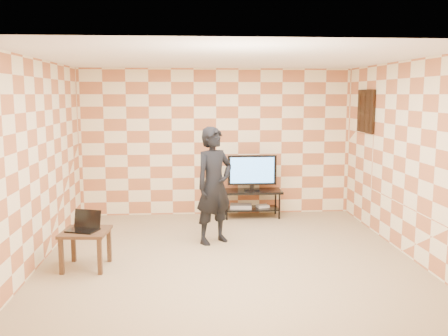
{
  "coord_description": "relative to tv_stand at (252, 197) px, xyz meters",
  "views": [
    {
      "loc": [
        -0.56,
        -6.68,
        2.23
      ],
      "look_at": [
        0.0,
        0.6,
        1.15
      ],
      "focal_mm": 40.0,
      "sensor_mm": 36.0,
      "label": 1
    }
  ],
  "objects": [
    {
      "name": "floor",
      "position": [
        -0.63,
        -2.18,
        -0.37
      ],
      "size": [
        5.0,
        5.0,
        0.0
      ],
      "primitive_type": "plane",
      "color": "#9D8A69",
      "rests_on": "ground"
    },
    {
      "name": "wall_back",
      "position": [
        -0.63,
        0.32,
        0.98
      ],
      "size": [
        5.0,
        0.02,
        2.7
      ],
      "primitive_type": "cube",
      "color": "beige",
      "rests_on": "ground"
    },
    {
      "name": "wall_front",
      "position": [
        -0.63,
        -4.68,
        0.98
      ],
      "size": [
        5.0,
        0.02,
        2.7
      ],
      "primitive_type": "cube",
      "color": "beige",
      "rests_on": "ground"
    },
    {
      "name": "wall_left",
      "position": [
        -3.13,
        -2.18,
        0.98
      ],
      "size": [
        0.02,
        5.0,
        2.7
      ],
      "primitive_type": "cube",
      "color": "beige",
      "rests_on": "ground"
    },
    {
      "name": "wall_right",
      "position": [
        1.87,
        -2.18,
        0.98
      ],
      "size": [
        0.02,
        5.0,
        2.7
      ],
      "primitive_type": "cube",
      "color": "beige",
      "rests_on": "ground"
    },
    {
      "name": "ceiling",
      "position": [
        -0.63,
        -2.18,
        2.33
      ],
      "size": [
        5.0,
        5.0,
        0.02
      ],
      "primitive_type": "cube",
      "color": "white",
      "rests_on": "wall_back"
    },
    {
      "name": "wall_art",
      "position": [
        1.84,
        -0.63,
        1.58
      ],
      "size": [
        0.04,
        0.72,
        0.72
      ],
      "color": "black",
      "rests_on": "wall_right"
    },
    {
      "name": "tv_stand",
      "position": [
        0.0,
        0.0,
        0.0
      ],
      "size": [
        1.08,
        0.49,
        0.5
      ],
      "color": "black",
      "rests_on": "floor"
    },
    {
      "name": "tv",
      "position": [
        0.0,
        -0.0,
        0.49
      ],
      "size": [
        0.89,
        0.17,
        0.64
      ],
      "color": "black",
      "rests_on": "tv_stand"
    },
    {
      "name": "dvd_player",
      "position": [
        -0.2,
        0.01,
        -0.16
      ],
      "size": [
        0.41,
        0.32,
        0.06
      ],
      "primitive_type": "cube",
      "rotation": [
        0.0,
        0.0,
        -0.11
      ],
      "color": "#B2B2B5",
      "rests_on": "tv_stand"
    },
    {
      "name": "game_console",
      "position": [
        0.2,
        0.02,
        -0.17
      ],
      "size": [
        0.24,
        0.2,
        0.05
      ],
      "primitive_type": "cube",
      "rotation": [
        0.0,
        0.0,
        0.26
      ],
      "color": "silver",
      "rests_on": "tv_stand"
    },
    {
      "name": "side_table",
      "position": [
        -2.49,
        -2.52,
        0.04
      ],
      "size": [
        0.63,
        0.63,
        0.5
      ],
      "color": "#332014",
      "rests_on": "floor"
    },
    {
      "name": "laptop",
      "position": [
        -2.5,
        -2.51,
        0.19
      ],
      "size": [
        0.45,
        0.4,
        0.25
      ],
      "color": "black",
      "rests_on": "side_table"
    },
    {
      "name": "person",
      "position": [
        -0.78,
        -1.52,
        0.51
      ],
      "size": [
        0.77,
        0.71,
        1.76
      ],
      "primitive_type": "imported",
      "rotation": [
        0.0,
        0.0,
        0.6
      ],
      "color": "black",
      "rests_on": "floor"
    }
  ]
}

